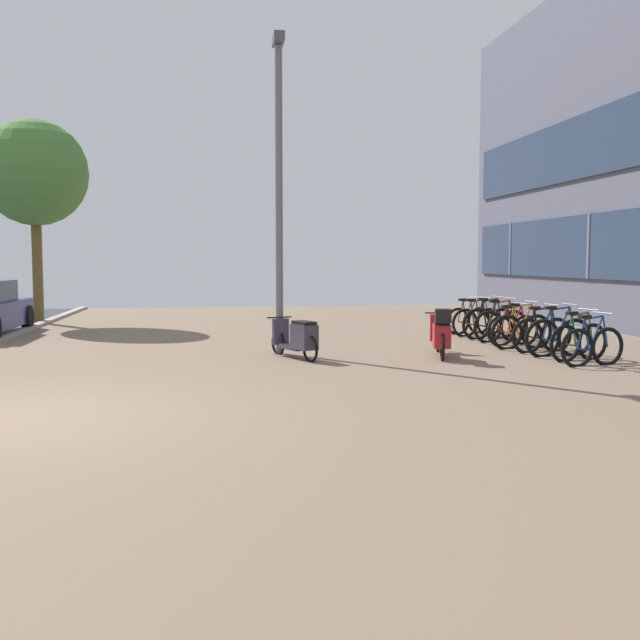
{
  "coord_description": "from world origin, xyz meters",
  "views": [
    {
      "loc": [
        2.23,
        -8.61,
        1.79
      ],
      "look_at": [
        3.59,
        0.44,
        1.06
      ],
      "focal_mm": 41.57,
      "sensor_mm": 36.0,
      "label": 1
    }
  ],
  "objects": [
    {
      "name": "scooter_near",
      "position": [
        3.82,
        4.71,
        0.38
      ],
      "size": [
        0.85,
        1.58,
        0.75
      ],
      "color": "black",
      "rests_on": "ground"
    },
    {
      "name": "ground",
      "position": [
        1.43,
        0.0,
        -0.02
      ],
      "size": [
        21.0,
        40.0,
        0.13
      ],
      "color": "#2B2E37"
    },
    {
      "name": "bicycle_rack_04",
      "position": [
        8.53,
        5.63,
        0.35
      ],
      "size": [
        1.41,
        0.48,
        1.0
      ],
      "color": "black",
      "rests_on": "ground"
    },
    {
      "name": "bicycle_rack_08",
      "position": [
        8.51,
        8.13,
        0.34
      ],
      "size": [
        1.34,
        0.48,
        0.96
      ],
      "color": "black",
      "rests_on": "ground"
    },
    {
      "name": "bicycle_rack_03",
      "position": [
        8.67,
        5.0,
        0.34
      ],
      "size": [
        1.36,
        0.48,
        0.97
      ],
      "color": "black",
      "rests_on": "ground"
    },
    {
      "name": "lamp_post",
      "position": [
        3.56,
        5.52,
        3.32
      ],
      "size": [
        0.2,
        0.52,
        6.0
      ],
      "color": "slate",
      "rests_on": "ground"
    },
    {
      "name": "street_tree",
      "position": [
        -2.61,
        13.52,
        4.24
      ],
      "size": [
        2.98,
        2.98,
        5.75
      ],
      "color": "brown",
      "rests_on": "ground"
    },
    {
      "name": "bicycle_rack_09",
      "position": [
        8.53,
        8.76,
        0.33
      ],
      "size": [
        1.27,
        0.5,
        0.94
      ],
      "color": "black",
      "rests_on": "ground"
    },
    {
      "name": "bicycle_rack_07",
      "position": [
        8.57,
        7.51,
        0.35
      ],
      "size": [
        1.38,
        0.48,
        1.01
      ],
      "color": "black",
      "rests_on": "ground"
    },
    {
      "name": "bicycle_rack_02",
      "position": [
        8.71,
        4.37,
        0.36
      ],
      "size": [
        1.42,
        0.48,
        1.02
      ],
      "color": "black",
      "rests_on": "ground"
    },
    {
      "name": "scooter_mid",
      "position": [
        6.46,
        4.49,
        0.43
      ],
      "size": [
        0.75,
        1.82,
        0.96
      ],
      "color": "black",
      "rests_on": "ground"
    },
    {
      "name": "bicycle_rack_06",
      "position": [
        8.6,
        6.88,
        0.35
      ],
      "size": [
        1.39,
        0.47,
        1.01
      ],
      "color": "black",
      "rests_on": "ground"
    },
    {
      "name": "bicycle_rack_01",
      "position": [
        8.78,
        3.74,
        0.34
      ],
      "size": [
        1.3,
        0.51,
        0.96
      ],
      "color": "black",
      "rests_on": "ground"
    },
    {
      "name": "bicycle_rack_00",
      "position": [
        8.7,
        3.12,
        0.33
      ],
      "size": [
        1.31,
        0.47,
        0.94
      ],
      "color": "black",
      "rests_on": "ground"
    },
    {
      "name": "bicycle_rack_05",
      "position": [
        8.61,
        6.25,
        0.33
      ],
      "size": [
        1.27,
        0.47,
        0.92
      ],
      "color": "black",
      "rests_on": "ground"
    }
  ]
}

